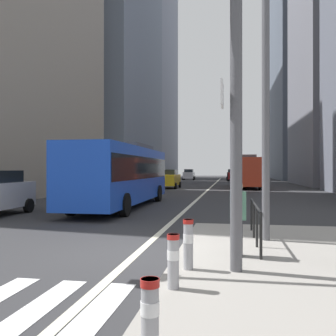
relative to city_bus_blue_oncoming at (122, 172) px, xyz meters
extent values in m
plane|color=#303033|center=(3.43, 10.02, -1.84)|extent=(160.00, 160.00, 0.00)
cube|color=silver|center=(2.88, -13.98, -1.83)|extent=(0.45, 3.20, 0.01)
cube|color=silver|center=(3.78, -13.98, -1.83)|extent=(0.45, 3.20, 0.01)
cube|color=silver|center=(4.68, -13.98, -1.83)|extent=(0.45, 3.20, 0.01)
cube|color=silver|center=(5.58, -13.98, -1.83)|extent=(0.45, 3.20, 0.01)
cube|color=beige|center=(3.43, 20.02, -1.83)|extent=(0.20, 80.00, 0.01)
cube|color=slate|center=(-12.57, 31.95, 15.88)|extent=(12.95, 22.79, 35.44)
cube|color=slate|center=(-12.57, 58.08, 21.87)|extent=(11.01, 22.18, 47.42)
cube|color=slate|center=(20.43, 56.91, 21.17)|extent=(12.95, 25.73, 46.01)
cube|color=blue|center=(0.00, -0.03, -0.11)|extent=(2.54, 11.41, 2.75)
cube|color=black|center=(0.00, -0.03, 0.23)|extent=(2.58, 11.18, 1.10)
cube|color=#4C4C51|center=(-0.01, 1.68, 1.41)|extent=(1.76, 4.11, 0.30)
cylinder|color=black|center=(1.21, -3.68, -1.34)|extent=(0.30, 1.00, 1.00)
cylinder|color=black|center=(-1.19, -3.69, -1.34)|extent=(0.30, 1.00, 1.00)
cylinder|color=black|center=(1.19, 3.62, -1.34)|extent=(0.30, 1.00, 1.00)
cylinder|color=black|center=(-1.21, 3.61, -1.34)|extent=(0.30, 1.00, 1.00)
cylinder|color=black|center=(-3.56, -3.01, -1.52)|extent=(0.23, 0.64, 0.64)
cube|color=red|center=(7.10, 21.32, -0.11)|extent=(2.70, 10.87, 2.75)
cube|color=black|center=(7.10, 21.32, 0.23)|extent=(2.73, 10.65, 1.10)
cube|color=#4C4C51|center=(7.13, 19.69, 1.41)|extent=(1.82, 3.93, 0.30)
cylinder|color=black|center=(5.84, 24.76, -1.34)|extent=(0.32, 1.01, 1.00)
cylinder|color=black|center=(8.24, 24.80, -1.34)|extent=(0.32, 1.01, 1.00)
cylinder|color=black|center=(5.97, 17.83, -1.34)|extent=(0.32, 1.01, 1.00)
cylinder|color=black|center=(8.37, 17.87, -1.34)|extent=(0.32, 1.01, 1.00)
cube|color=gold|center=(-0.69, 18.65, -0.97)|extent=(1.80, 4.45, 1.10)
cube|color=black|center=(-0.69, 18.80, -0.16)|extent=(1.50, 2.41, 0.52)
cylinder|color=black|center=(0.22, 17.14, -1.52)|extent=(0.22, 0.64, 0.64)
cylinder|color=black|center=(-1.60, 17.15, -1.52)|extent=(0.22, 0.64, 0.64)
cylinder|color=black|center=(0.23, 20.16, -1.52)|extent=(0.22, 0.64, 0.64)
cylinder|color=black|center=(-1.59, 20.17, -1.52)|extent=(0.22, 0.64, 0.64)
cube|color=black|center=(5.87, 46.21, -0.97)|extent=(1.90, 4.12, 1.10)
cube|color=black|center=(5.86, 46.06, -0.16)|extent=(1.56, 2.24, 0.52)
cylinder|color=black|center=(5.00, 47.62, -1.52)|extent=(0.24, 0.65, 0.64)
cylinder|color=black|center=(6.82, 47.57, -1.52)|extent=(0.24, 0.65, 0.64)
cylinder|color=black|center=(4.91, 44.86, -1.52)|extent=(0.24, 0.65, 0.64)
cylinder|color=black|center=(6.73, 44.80, -1.52)|extent=(0.24, 0.65, 0.64)
cube|color=maroon|center=(6.09, 43.08, -0.97)|extent=(1.97, 4.56, 1.10)
cube|color=black|center=(6.09, 42.93, -0.16)|extent=(1.60, 2.49, 0.52)
cylinder|color=black|center=(5.25, 44.65, -1.52)|extent=(0.25, 0.65, 0.64)
cylinder|color=black|center=(7.07, 44.57, -1.52)|extent=(0.25, 0.65, 0.64)
cylinder|color=black|center=(5.12, 41.60, -1.52)|extent=(0.25, 0.65, 0.64)
cylinder|color=black|center=(6.94, 41.52, -1.52)|extent=(0.25, 0.65, 0.64)
cube|color=silver|center=(-1.82, 46.39, -0.97)|extent=(1.92, 4.28, 1.10)
cube|color=black|center=(-1.82, 46.54, -0.16)|extent=(1.57, 2.33, 0.52)
cylinder|color=black|center=(-0.86, 44.98, -1.52)|extent=(0.24, 0.65, 0.64)
cylinder|color=black|center=(-2.68, 44.92, -1.52)|extent=(0.24, 0.65, 0.64)
cylinder|color=black|center=(-0.96, 47.85, -1.52)|extent=(0.24, 0.65, 0.64)
cylinder|color=black|center=(-2.78, 47.79, -1.52)|extent=(0.24, 0.65, 0.64)
cylinder|color=#515156|center=(5.72, -11.74, 1.31)|extent=(0.22, 0.22, 6.00)
cube|color=white|center=(5.47, -11.92, 1.51)|extent=(0.04, 0.60, 0.44)
cylinder|color=#56565B|center=(6.52, -8.66, 2.31)|extent=(0.20, 0.20, 8.00)
cylinder|color=#99999E|center=(4.83, -14.98, -1.30)|extent=(0.18, 0.18, 0.77)
cylinder|color=white|center=(4.83, -14.98, -1.21)|extent=(0.19, 0.19, 0.14)
cylinder|color=#B21E19|center=(4.83, -14.98, -0.96)|extent=(0.20, 0.20, 0.08)
cylinder|color=#99999E|center=(4.74, -12.92, -1.26)|extent=(0.18, 0.18, 0.85)
cylinder|color=white|center=(4.74, -12.92, -1.16)|extent=(0.19, 0.19, 0.15)
cylinder|color=#B21E19|center=(4.74, -12.92, -0.88)|extent=(0.20, 0.20, 0.08)
cylinder|color=#99999E|center=(4.84, -11.78, -1.22)|extent=(0.18, 0.18, 0.92)
cylinder|color=white|center=(4.84, -11.78, -1.11)|extent=(0.19, 0.19, 0.17)
cylinder|color=#B21E19|center=(4.84, -11.78, -0.80)|extent=(0.20, 0.20, 0.08)
cylinder|color=black|center=(6.23, -10.80, -1.21)|extent=(0.06, 0.06, 0.95)
cylinder|color=black|center=(6.23, -9.60, -1.21)|extent=(0.06, 0.06, 0.95)
cylinder|color=black|center=(6.23, -8.39, -1.21)|extent=(0.06, 0.06, 0.95)
cylinder|color=black|center=(6.23, -7.19, -1.21)|extent=(0.06, 0.06, 0.95)
cylinder|color=black|center=(6.23, -8.99, -0.74)|extent=(0.06, 3.62, 0.06)
cylinder|color=black|center=(5.79, -10.65, -1.29)|extent=(0.15, 0.15, 0.78)
cylinder|color=black|center=(5.75, -10.50, -1.29)|extent=(0.15, 0.15, 0.78)
cube|color=#4C7F66|center=(5.77, -10.57, -0.60)|extent=(0.34, 0.43, 0.60)
sphere|color=#9E7556|center=(5.77, -10.57, -0.19)|extent=(0.22, 0.22, 0.22)
camera|label=1|loc=(5.63, -18.56, 0.18)|focal=39.26mm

